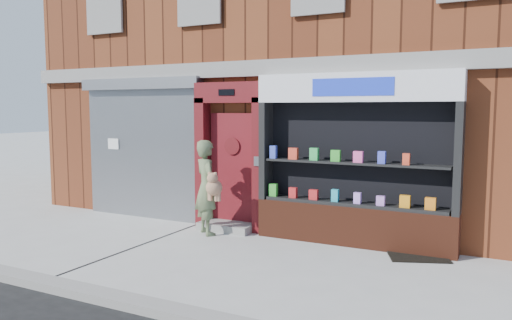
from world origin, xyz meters
The scene contains 8 objects.
ground centered at (0.00, 0.00, 0.00)m, with size 80.00×80.00×0.00m, color #9E9E99.
curb centered at (0.00, -2.15, 0.06)m, with size 60.00×0.30×0.12m, color gray.
building centered at (0.00, 5.99, 4.00)m, with size 12.00×8.16×8.00m.
shutter_bay centered at (-3.00, 1.93, 1.72)m, with size 3.10×0.30×3.04m.
red_door_bay centered at (-0.75, 1.86, 1.46)m, with size 1.52×0.58×2.90m.
pharmacy_bay centered at (1.75, 1.81, 1.37)m, with size 3.50×0.41×3.00m.
woman centered at (-0.92, 1.27, 0.91)m, with size 0.82×0.74×1.80m.
doormat centered at (2.91, 1.55, 0.01)m, with size 0.91×0.64×0.02m, color black.
Camera 1 is at (4.14, -6.62, 2.38)m, focal length 35.00 mm.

